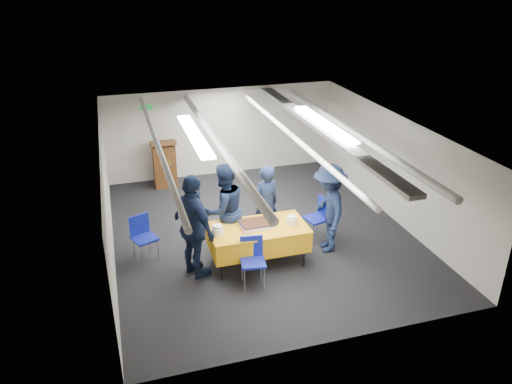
{
  "coord_description": "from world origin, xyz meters",
  "views": [
    {
      "loc": [
        -2.74,
        -8.79,
        5.14
      ],
      "look_at": [
        -0.17,
        -0.2,
        1.05
      ],
      "focal_mm": 35.0,
      "sensor_mm": 36.0,
      "label": 1
    }
  ],
  "objects_px": {
    "podium": "(164,163)",
    "sailor_d": "(329,208)",
    "chair_right": "(320,214)",
    "sailor_a": "(265,205)",
    "sailor_c": "(194,227)",
    "chair_left": "(142,233)",
    "serving_table": "(258,237)",
    "sailor_b": "(224,210)",
    "chair_near": "(252,256)",
    "sheet_cake": "(255,224)"
  },
  "relations": [
    {
      "from": "sheet_cake",
      "to": "chair_near",
      "type": "height_order",
      "value": "chair_near"
    },
    {
      "from": "serving_table",
      "to": "chair_left",
      "type": "relative_size",
      "value": 2.07
    },
    {
      "from": "chair_near",
      "to": "sailor_c",
      "type": "relative_size",
      "value": 0.45
    },
    {
      "from": "chair_near",
      "to": "chair_left",
      "type": "distance_m",
      "value": 2.24
    },
    {
      "from": "chair_near",
      "to": "sailor_a",
      "type": "xyz_separation_m",
      "value": [
        0.63,
        1.25,
        0.31
      ]
    },
    {
      "from": "sailor_b",
      "to": "sailor_c",
      "type": "xyz_separation_m",
      "value": [
        -0.68,
        -0.6,
        0.05
      ]
    },
    {
      "from": "serving_table",
      "to": "sailor_c",
      "type": "xyz_separation_m",
      "value": [
        -1.18,
        -0.04,
        0.41
      ]
    },
    {
      "from": "chair_near",
      "to": "sailor_c",
      "type": "height_order",
      "value": "sailor_c"
    },
    {
      "from": "serving_table",
      "to": "sailor_d",
      "type": "bearing_deg",
      "value": 4.51
    },
    {
      "from": "chair_near",
      "to": "chair_right",
      "type": "bearing_deg",
      "value": 32.95
    },
    {
      "from": "podium",
      "to": "sailor_d",
      "type": "distance_m",
      "value": 4.83
    },
    {
      "from": "podium",
      "to": "sailor_d",
      "type": "bearing_deg",
      "value": -56.73
    },
    {
      "from": "chair_left",
      "to": "sailor_c",
      "type": "height_order",
      "value": "sailor_c"
    },
    {
      "from": "sailor_c",
      "to": "podium",
      "type": "bearing_deg",
      "value": -22.91
    },
    {
      "from": "chair_right",
      "to": "sailor_d",
      "type": "height_order",
      "value": "sailor_d"
    },
    {
      "from": "sheet_cake",
      "to": "sailor_c",
      "type": "relative_size",
      "value": 0.28
    },
    {
      "from": "sailor_a",
      "to": "sailor_c",
      "type": "height_order",
      "value": "sailor_c"
    },
    {
      "from": "sailor_d",
      "to": "sailor_a",
      "type": "bearing_deg",
      "value": -108.17
    },
    {
      "from": "sailor_c",
      "to": "sailor_a",
      "type": "bearing_deg",
      "value": -87.54
    },
    {
      "from": "sailor_d",
      "to": "sailor_c",
      "type": "bearing_deg",
      "value": -76.47
    },
    {
      "from": "sailor_a",
      "to": "sailor_c",
      "type": "distance_m",
      "value": 1.72
    },
    {
      "from": "chair_right",
      "to": "chair_near",
      "type": "bearing_deg",
      "value": -147.05
    },
    {
      "from": "chair_near",
      "to": "sailor_d",
      "type": "bearing_deg",
      "value": 21.08
    },
    {
      "from": "chair_near",
      "to": "sailor_c",
      "type": "xyz_separation_m",
      "value": [
        -0.91,
        0.51,
        0.44
      ]
    },
    {
      "from": "serving_table",
      "to": "sailor_d",
      "type": "xyz_separation_m",
      "value": [
        1.45,
        0.11,
        0.33
      ]
    },
    {
      "from": "chair_right",
      "to": "sailor_c",
      "type": "height_order",
      "value": "sailor_c"
    },
    {
      "from": "serving_table",
      "to": "sailor_a",
      "type": "bearing_deg",
      "value": 62.44
    },
    {
      "from": "serving_table",
      "to": "sailor_a",
      "type": "xyz_separation_m",
      "value": [
        0.37,
        0.7,
        0.28
      ]
    },
    {
      "from": "sheet_cake",
      "to": "sailor_d",
      "type": "distance_m",
      "value": 1.51
    },
    {
      "from": "chair_right",
      "to": "serving_table",
      "type": "bearing_deg",
      "value": -158.37
    },
    {
      "from": "serving_table",
      "to": "sheet_cake",
      "type": "bearing_deg",
      "value": 150.74
    },
    {
      "from": "podium",
      "to": "serving_table",
      "type": "bearing_deg",
      "value": -73.91
    },
    {
      "from": "chair_near",
      "to": "chair_right",
      "type": "height_order",
      "value": "same"
    },
    {
      "from": "sailor_a",
      "to": "sailor_d",
      "type": "relative_size",
      "value": 0.94
    },
    {
      "from": "podium",
      "to": "chair_near",
      "type": "relative_size",
      "value": 1.44
    },
    {
      "from": "chair_right",
      "to": "chair_left",
      "type": "bearing_deg",
      "value": 176.2
    },
    {
      "from": "serving_table",
      "to": "sailor_d",
      "type": "relative_size",
      "value": 1.01
    },
    {
      "from": "sailor_a",
      "to": "podium",
      "type": "bearing_deg",
      "value": -81.4
    },
    {
      "from": "sailor_a",
      "to": "serving_table",
      "type": "bearing_deg",
      "value": 46.68
    },
    {
      "from": "chair_right",
      "to": "chair_left",
      "type": "xyz_separation_m",
      "value": [
        -3.52,
        0.23,
        0.0
      ]
    },
    {
      "from": "sailor_c",
      "to": "sheet_cake",
      "type": "bearing_deg",
      "value": -109.58
    },
    {
      "from": "chair_left",
      "to": "sailor_a",
      "type": "distance_m",
      "value": 2.42
    },
    {
      "from": "sailor_d",
      "to": "chair_right",
      "type": "bearing_deg",
      "value": -174.21
    },
    {
      "from": "sailor_d",
      "to": "chair_near",
      "type": "bearing_deg",
      "value": -58.75
    },
    {
      "from": "sailor_c",
      "to": "sailor_d",
      "type": "xyz_separation_m",
      "value": [
        2.63,
        0.15,
        -0.08
      ]
    },
    {
      "from": "serving_table",
      "to": "podium",
      "type": "xyz_separation_m",
      "value": [
        -1.2,
        4.15,
        0.05
      ]
    },
    {
      "from": "chair_right",
      "to": "sailor_d",
      "type": "distance_m",
      "value": 0.6
    },
    {
      "from": "podium",
      "to": "sailor_c",
      "type": "height_order",
      "value": "sailor_c"
    },
    {
      "from": "chair_right",
      "to": "sailor_d",
      "type": "bearing_deg",
      "value": -94.38
    },
    {
      "from": "chair_left",
      "to": "sailor_d",
      "type": "distance_m",
      "value": 3.57
    }
  ]
}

